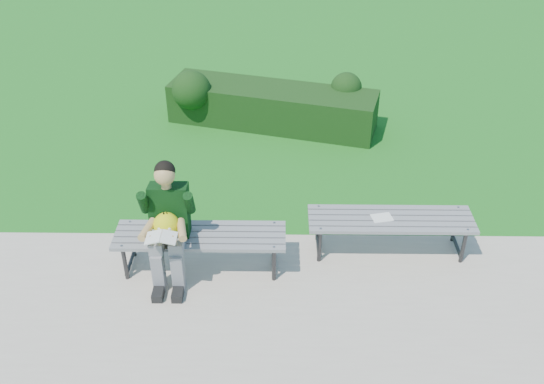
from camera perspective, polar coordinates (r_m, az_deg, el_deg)
name	(u,v)px	position (r m, az deg, el deg)	size (l,w,h in m)	color
ground	(267,236)	(7.11, -0.45, -4.15)	(80.00, 80.00, 0.00)	#2E7520
walkway	(264,350)	(5.82, -0.79, -14.66)	(30.00, 3.50, 0.02)	beige
hedge	(267,103)	(9.40, -0.44, 8.34)	(3.27, 1.59, 0.87)	#0E360D
bench_left	(200,238)	(6.44, -6.77, -4.35)	(1.80, 0.50, 0.46)	gray
bench_right	(391,222)	(6.76, 11.10, -2.78)	(1.80, 0.50, 0.46)	gray
seated_boy	(168,221)	(6.23, -9.79, -2.68)	(0.56, 0.76, 1.31)	gray
paper_sheet	(382,218)	(6.70, 10.31, -2.39)	(0.25, 0.20, 0.01)	white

